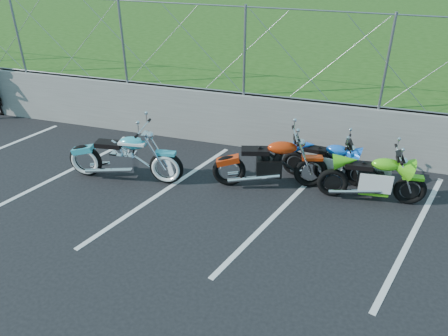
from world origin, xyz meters
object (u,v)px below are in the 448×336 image
(naked_orange, at_px, (272,165))
(sportbike_blue, at_px, (328,163))
(sportbike_green, at_px, (374,180))
(cruiser_turquoise, at_px, (126,158))

(naked_orange, xyz_separation_m, sportbike_blue, (1.10, 0.55, -0.08))
(naked_orange, relative_size, sportbike_green, 1.12)
(naked_orange, xyz_separation_m, sportbike_green, (2.00, 0.05, -0.04))
(sportbike_green, xyz_separation_m, sportbike_blue, (-0.90, 0.49, -0.04))
(sportbike_blue, bearing_deg, cruiser_turquoise, -159.47)
(naked_orange, distance_m, sportbike_blue, 1.23)
(naked_orange, bearing_deg, sportbike_green, -13.90)
(cruiser_turquoise, relative_size, naked_orange, 1.09)
(cruiser_turquoise, relative_size, sportbike_green, 1.21)
(cruiser_turquoise, bearing_deg, sportbike_blue, 9.30)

